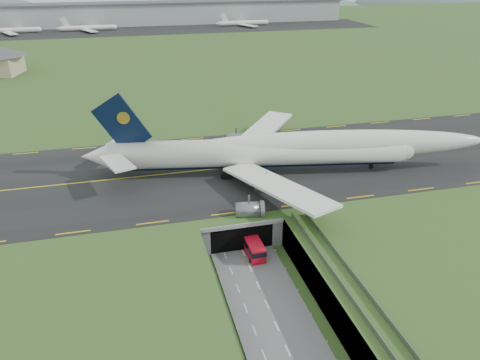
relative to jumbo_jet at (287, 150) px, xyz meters
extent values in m
plane|color=#3B5421|center=(-15.54, -27.96, -11.27)|extent=(900.00, 900.00, 0.00)
cube|color=gray|center=(-15.54, -27.96, -8.27)|extent=(800.00, 800.00, 6.00)
cube|color=slate|center=(-15.54, -35.46, -11.17)|extent=(12.00, 75.00, 0.20)
cube|color=black|center=(-15.54, 5.04, -5.18)|extent=(800.00, 44.00, 0.18)
cube|color=gray|center=(-15.54, -8.96, -5.77)|extent=(16.00, 22.00, 1.00)
cube|color=gray|center=(-22.54, -8.96, -8.27)|extent=(2.00, 22.00, 6.00)
cube|color=gray|center=(-8.54, -8.96, -8.27)|extent=(2.00, 22.00, 6.00)
cube|color=black|center=(-15.54, -13.96, -8.77)|extent=(12.00, 12.00, 5.00)
cube|color=#A8A8A3|center=(-15.54, -20.01, -5.67)|extent=(17.00, 0.50, 0.80)
cube|color=#A8A8A3|center=(-4.54, -46.46, -5.47)|extent=(3.00, 53.00, 0.50)
cube|color=gray|center=(-5.94, -46.46, -4.72)|extent=(0.06, 53.00, 1.00)
cube|color=gray|center=(-3.14, -46.46, -4.72)|extent=(0.06, 53.00, 1.00)
cylinder|color=#A8A8A3|center=(-4.54, -43.96, -8.47)|extent=(0.90, 0.90, 5.60)
cylinder|color=#A8A8A3|center=(-4.54, -31.96, -8.47)|extent=(0.90, 0.90, 5.60)
cylinder|color=white|center=(-6.30, 1.13, -0.26)|extent=(65.63, 17.66, 6.17)
sphere|color=white|center=(25.98, -4.66, -0.26)|extent=(7.02, 7.02, 6.05)
cone|color=white|center=(-41.41, 7.43, -0.26)|extent=(7.68, 6.96, 5.86)
ellipsoid|color=white|center=(11.13, -2.00, 1.12)|extent=(68.37, 17.68, 6.48)
ellipsoid|color=black|center=(25.03, -4.49, 0.51)|extent=(4.73, 3.42, 2.16)
cylinder|color=black|center=(-6.30, 1.13, -2.67)|extent=(61.77, 13.56, 2.59)
cube|color=white|center=(-1.67, 15.98, -1.23)|extent=(23.80, 26.44, 2.60)
cube|color=white|center=(-34.44, 13.53, 1.18)|extent=(9.97, 11.03, 0.99)
cube|color=white|center=(-7.12, -14.40, -1.23)|extent=(16.15, 29.48, 2.60)
cube|color=white|center=(-37.00, -0.71, 1.18)|extent=(7.38, 11.43, 0.99)
cube|color=black|center=(-35.25, 6.33, 6.97)|extent=(12.18, 2.74, 13.65)
cylinder|color=gold|center=(-34.77, 6.24, 8.41)|extent=(2.78, 1.14, 2.70)
cylinder|color=slate|center=(-3.99, 10.02, -4.22)|extent=(5.50, 4.02, 3.18)
cylinder|color=slate|center=(-6.68, 20.79, -4.22)|extent=(5.50, 4.02, 3.18)
cylinder|color=slate|center=(-7.23, -8.01, -4.22)|extent=(5.50, 4.02, 3.18)
cylinder|color=slate|center=(-13.50, -17.17, -4.22)|extent=(5.50, 4.02, 3.18)
cylinder|color=black|center=(19.52, -3.50, -4.56)|extent=(1.13, 0.66, 1.06)
cube|color=black|center=(-10.57, 1.90, -4.41)|extent=(6.89, 7.67, 1.35)
cube|color=red|center=(-13.81, -21.79, -9.61)|extent=(2.88, 7.36, 2.92)
cube|color=black|center=(-13.81, -21.79, -9.02)|extent=(2.94, 7.46, 0.97)
cube|color=black|center=(-13.81, -21.79, -10.82)|extent=(2.67, 6.87, 0.49)
cylinder|color=black|center=(-15.02, -24.25, -10.73)|extent=(0.36, 0.88, 0.88)
cylinder|color=black|center=(-15.12, -19.38, -10.73)|extent=(0.36, 0.88, 0.88)
cylinder|color=black|center=(-12.49, -24.20, -10.73)|extent=(0.36, 0.88, 0.88)
cylinder|color=black|center=(-12.59, -19.33, -10.73)|extent=(0.36, 0.88, 0.88)
cube|color=#C3AF8D|center=(-82.90, 122.80, -1.40)|extent=(17.78, 17.78, 7.74)
cube|color=#B2B2B2|center=(-15.54, 272.04, 2.23)|extent=(300.00, 22.00, 15.00)
cube|color=#4C4C51|center=(-15.54, 272.04, 9.73)|extent=(302.00, 24.00, 1.20)
cube|color=black|center=(-15.54, 242.04, -5.13)|extent=(320.00, 50.00, 0.08)
cylinder|color=white|center=(-100.52, 247.04, -3.09)|extent=(34.00, 3.20, 3.20)
cylinder|color=white|center=(-52.73, 247.04, -3.09)|extent=(34.00, 3.20, 3.20)
cylinder|color=white|center=(54.07, 247.04, -3.09)|extent=(34.00, 3.20, 3.20)
ellipsoid|color=#53645D|center=(104.46, 402.04, -15.27)|extent=(260.00, 91.00, 44.00)
ellipsoid|color=#53645D|center=(304.46, 402.04, -15.27)|extent=(180.00, 63.00, 60.00)
camera|label=1|loc=(-34.11, -91.96, 39.01)|focal=35.00mm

